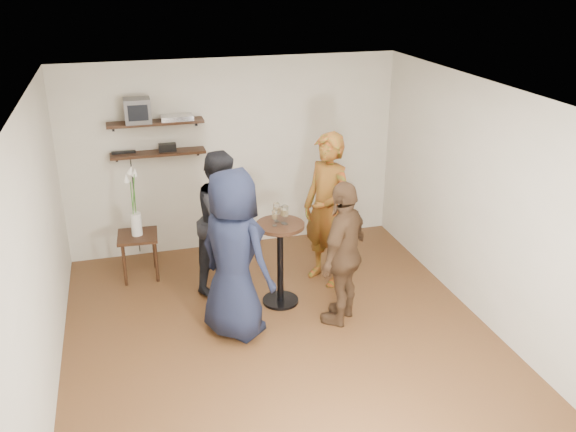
% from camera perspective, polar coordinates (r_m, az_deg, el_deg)
% --- Properties ---
extents(room, '(4.58, 5.08, 2.68)m').
position_cam_1_polar(room, '(6.00, -0.59, -1.07)').
color(room, '#4A2617').
rests_on(room, ground).
extents(shelf_upper, '(1.20, 0.25, 0.04)m').
position_cam_1_polar(shelf_upper, '(7.91, -12.29, 8.54)').
color(shelf_upper, black).
rests_on(shelf_upper, room).
extents(shelf_lower, '(1.20, 0.25, 0.04)m').
position_cam_1_polar(shelf_lower, '(8.01, -12.05, 5.77)').
color(shelf_lower, black).
rests_on(shelf_lower, room).
extents(crt_monitor, '(0.32, 0.30, 0.30)m').
position_cam_1_polar(crt_monitor, '(7.86, -13.91, 9.57)').
color(crt_monitor, '#59595B').
rests_on(crt_monitor, shelf_upper).
extents(dvd_deck, '(0.40, 0.24, 0.06)m').
position_cam_1_polar(dvd_deck, '(7.92, -10.37, 9.06)').
color(dvd_deck, silver).
rests_on(dvd_deck, shelf_upper).
extents(radio, '(0.22, 0.10, 0.10)m').
position_cam_1_polar(radio, '(8.00, -11.22, 6.32)').
color(radio, black).
rests_on(radio, shelf_lower).
extents(power_strip, '(0.30, 0.05, 0.03)m').
position_cam_1_polar(power_strip, '(8.04, -15.13, 5.78)').
color(power_strip, black).
rests_on(power_strip, shelf_lower).
extents(side_table, '(0.51, 0.51, 0.58)m').
position_cam_1_polar(side_table, '(7.84, -13.85, -2.35)').
color(side_table, black).
rests_on(side_table, room).
extents(vase_lilies, '(0.19, 0.19, 0.93)m').
position_cam_1_polar(vase_lilies, '(7.69, -14.13, 0.27)').
color(vase_lilies, silver).
rests_on(vase_lilies, side_table).
extents(drinks_table, '(0.55, 0.55, 1.01)m').
position_cam_1_polar(drinks_table, '(6.97, -0.73, -3.43)').
color(drinks_table, black).
rests_on(drinks_table, room).
extents(wine_glass_fl, '(0.06, 0.06, 0.19)m').
position_cam_1_polar(wine_glass_fl, '(6.71, -1.26, 0.05)').
color(wine_glass_fl, silver).
rests_on(wine_glass_fl, drinks_table).
extents(wine_glass_fr, '(0.07, 0.07, 0.22)m').
position_cam_1_polar(wine_glass_fr, '(6.75, -0.27, 0.41)').
color(wine_glass_fr, silver).
rests_on(wine_glass_fr, drinks_table).
extents(wine_glass_bl, '(0.07, 0.07, 0.22)m').
position_cam_1_polar(wine_glass_bl, '(6.81, -1.09, 0.65)').
color(wine_glass_bl, silver).
rests_on(wine_glass_bl, drinks_table).
extents(wine_glass_br, '(0.07, 0.07, 0.20)m').
position_cam_1_polar(wine_glass_br, '(6.78, -0.46, 0.40)').
color(wine_glass_br, silver).
rests_on(wine_glass_br, drinks_table).
extents(person_plaid, '(0.73, 0.83, 1.90)m').
position_cam_1_polar(person_plaid, '(7.35, 3.69, 0.56)').
color(person_plaid, red).
rests_on(person_plaid, room).
extents(person_dark, '(1.06, 1.05, 1.73)m').
position_cam_1_polar(person_dark, '(7.28, -5.98, -0.48)').
color(person_dark, black).
rests_on(person_dark, room).
extents(person_navy, '(1.02, 1.08, 1.85)m').
position_cam_1_polar(person_navy, '(6.31, -5.09, -3.64)').
color(person_navy, black).
rests_on(person_navy, room).
extents(person_brown, '(0.95, 0.97, 1.64)m').
position_cam_1_polar(person_brown, '(6.59, 5.23, -3.49)').
color(person_brown, '#452E1D').
rests_on(person_brown, room).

